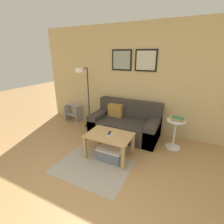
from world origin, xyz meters
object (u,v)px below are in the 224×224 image
at_px(coffee_table, 109,139).
at_px(remote_control, 109,133).
at_px(storage_bin, 112,152).
at_px(floor_lamp, 84,91).
at_px(couch, 125,124).
at_px(step_stool, 73,112).
at_px(book_stack, 177,119).
at_px(side_table, 175,132).
at_px(cell_phone, 110,135).

height_order(coffee_table, remote_control, remote_control).
height_order(storage_bin, floor_lamp, floor_lamp).
xyz_separation_m(couch, coffee_table, (0.07, -0.98, 0.10)).
relative_size(storage_bin, remote_control, 3.22).
distance_m(storage_bin, step_stool, 2.19).
relative_size(remote_control, step_stool, 0.32).
height_order(storage_bin, book_stack, book_stack).
relative_size(floor_lamp, remote_control, 10.46).
bearing_deg(side_table, couch, 175.00).
height_order(coffee_table, floor_lamp, floor_lamp).
height_order(coffee_table, storage_bin, coffee_table).
bearing_deg(side_table, book_stack, 51.54).
bearing_deg(coffee_table, couch, 93.98).
bearing_deg(cell_phone, storage_bin, -24.71).
bearing_deg(couch, step_stool, 174.15).
bearing_deg(book_stack, storage_bin, -137.91).
relative_size(storage_bin, floor_lamp, 0.31).
bearing_deg(floor_lamp, coffee_table, -37.25).
relative_size(couch, step_stool, 3.36).
bearing_deg(book_stack, coffee_table, -140.27).
bearing_deg(book_stack, remote_control, -141.95).
height_order(coffee_table, cell_phone, cell_phone).
distance_m(side_table, step_stool, 2.86).
relative_size(book_stack, remote_control, 1.63).
xyz_separation_m(floor_lamp, step_stool, (-0.65, 0.29, -0.76)).
height_order(couch, book_stack, couch).
xyz_separation_m(couch, floor_lamp, (-1.06, -0.12, 0.74)).
bearing_deg(coffee_table, storage_bin, -21.61).
bearing_deg(floor_lamp, book_stack, 0.91).
bearing_deg(storage_bin, floor_lamp, 143.42).
xyz_separation_m(coffee_table, storage_bin, (0.06, -0.02, -0.26)).
bearing_deg(step_stool, couch, -5.85).
bearing_deg(floor_lamp, step_stool, 155.69).
distance_m(coffee_table, cell_phone, 0.10).
height_order(side_table, book_stack, book_stack).
distance_m(storage_bin, floor_lamp, 1.73).
bearing_deg(remote_control, side_table, 21.83).
relative_size(coffee_table, floor_lamp, 0.54).
xyz_separation_m(floor_lamp, side_table, (2.19, 0.02, -0.64)).
height_order(couch, coffee_table, couch).
xyz_separation_m(couch, remote_control, (0.05, -0.94, 0.20)).
bearing_deg(cell_phone, floor_lamp, 148.87).
distance_m(coffee_table, remote_control, 0.11).
distance_m(couch, coffee_table, 0.98).
bearing_deg(book_stack, step_stool, 174.85).
distance_m(side_table, book_stack, 0.28).
xyz_separation_m(coffee_table, book_stack, (1.08, 0.89, 0.28)).
height_order(storage_bin, remote_control, remote_control).
relative_size(couch, cell_phone, 11.30).
bearing_deg(coffee_table, cell_phone, 7.83).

